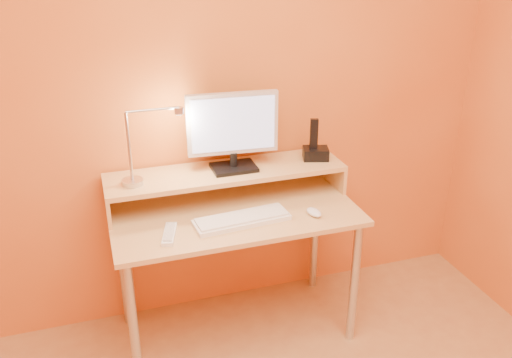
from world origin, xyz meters
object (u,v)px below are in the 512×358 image
object	(u,v)px
lamp_base	(133,182)
phone_dock	(316,153)
remote_control	(169,234)
monitor_panel	(232,123)
mouse	(314,212)
keyboard	(242,220)

from	to	relation	value
lamp_base	phone_dock	xyz separation A→B (m)	(0.95, 0.03, 0.02)
lamp_base	remote_control	world-z (taller)	lamp_base
monitor_panel	mouse	bearing A→B (deg)	-40.39
lamp_base	remote_control	distance (m)	0.32
lamp_base	keyboard	world-z (taller)	lamp_base
phone_dock	keyboard	bearing A→B (deg)	-134.90
monitor_panel	lamp_base	bearing A→B (deg)	-170.90
lamp_base	mouse	xyz separation A→B (m)	(0.82, -0.27, -0.16)
phone_dock	keyboard	distance (m)	0.58
phone_dock	mouse	distance (m)	0.37
mouse	remote_control	distance (m)	0.70
monitor_panel	lamp_base	xyz separation A→B (m)	(-0.50, -0.04, -0.23)
keyboard	remote_control	distance (m)	0.35
phone_dock	remote_control	size ratio (longest dim) A/B	0.68
keyboard	remote_control	world-z (taller)	keyboard
mouse	remote_control	bearing A→B (deg)	166.43
remote_control	lamp_base	bearing A→B (deg)	131.24
keyboard	mouse	bearing A→B (deg)	-11.88
lamp_base	keyboard	size ratio (longest dim) A/B	0.22
phone_dock	mouse	world-z (taller)	phone_dock
monitor_panel	lamp_base	world-z (taller)	monitor_panel
keyboard	mouse	xyz separation A→B (m)	(0.35, -0.04, 0.01)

